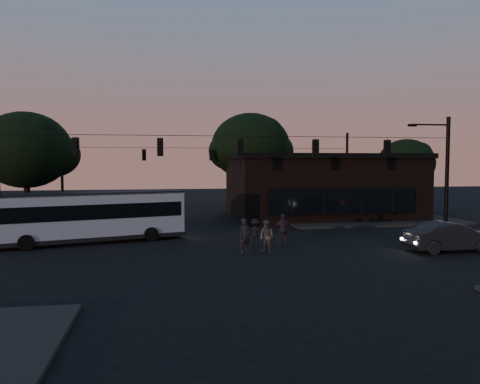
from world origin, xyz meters
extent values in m
plane|color=black|center=(0.00, 0.00, 0.00)|extent=(120.00, 120.00, 0.00)
cube|color=black|center=(12.00, 14.00, 0.07)|extent=(14.00, 10.00, 0.15)
cube|color=black|center=(-14.00, 14.00, 0.07)|extent=(14.00, 10.00, 0.15)
cube|color=black|center=(9.00, 16.00, 2.50)|extent=(15.00, 10.00, 5.00)
cube|color=black|center=(9.00, 16.00, 5.20)|extent=(15.40, 10.40, 0.40)
cube|color=black|center=(9.00, 10.88, 1.80)|extent=(11.50, 0.18, 2.00)
cylinder|color=black|center=(4.00, 22.00, 2.00)|extent=(0.44, 0.44, 4.00)
ellipsoid|color=black|center=(4.00, 22.00, 6.20)|extent=(7.60, 7.60, 6.46)
cylinder|color=black|center=(18.00, 18.00, 1.50)|extent=(0.44, 0.44, 3.00)
ellipsoid|color=black|center=(18.00, 18.00, 4.65)|extent=(5.20, 5.20, 4.42)
cylinder|color=black|center=(-14.00, 13.00, 1.80)|extent=(0.44, 0.44, 3.60)
ellipsoid|color=black|center=(-14.00, 13.00, 5.58)|extent=(6.40, 6.40, 5.44)
cylinder|color=black|center=(13.00, 4.00, 3.75)|extent=(0.24, 0.24, 7.50)
cylinder|color=black|center=(0.00, 4.00, 6.20)|extent=(26.00, 0.03, 0.03)
cube|color=black|center=(-9.00, 4.00, 5.55)|extent=(0.34, 0.30, 1.00)
cube|color=black|center=(-4.50, 4.00, 5.55)|extent=(0.34, 0.30, 1.00)
cube|color=black|center=(0.00, 4.00, 5.55)|extent=(0.34, 0.30, 1.00)
cube|color=black|center=(4.50, 4.00, 5.55)|extent=(0.34, 0.30, 1.00)
cube|color=black|center=(9.00, 4.00, 5.55)|extent=(0.34, 0.30, 1.00)
cylinder|color=black|center=(-13.00, 20.00, 3.75)|extent=(0.24, 0.24, 7.50)
cylinder|color=black|center=(13.00, 20.00, 3.75)|extent=(0.24, 0.24, 7.50)
cylinder|color=black|center=(0.00, 20.00, 6.00)|extent=(26.00, 0.03, 0.03)
cube|color=black|center=(-6.00, 20.00, 5.35)|extent=(0.34, 0.30, 1.00)
cube|color=black|center=(0.00, 20.00, 5.35)|extent=(0.34, 0.30, 1.00)
cube|color=black|center=(6.00, 20.00, 5.35)|extent=(0.34, 0.30, 1.00)
cube|color=#8999AF|center=(-8.43, 5.91, 1.66)|extent=(10.68, 5.18, 2.47)
cube|color=black|center=(-8.43, 5.91, 1.90)|extent=(10.29, 5.10, 0.85)
cube|color=black|center=(-8.43, 5.91, 2.89)|extent=(10.68, 5.18, 0.14)
cube|color=black|center=(-8.43, 5.91, 0.33)|extent=(10.80, 5.26, 0.24)
cylinder|color=black|center=(-11.61, 3.75, 0.43)|extent=(0.89, 0.46, 0.85)
cylinder|color=black|center=(-12.27, 6.03, 0.43)|extent=(0.89, 0.46, 0.85)
cylinder|color=black|center=(-5.10, 5.64, 0.43)|extent=(0.89, 0.46, 0.85)
cylinder|color=black|center=(-5.76, 7.92, 0.43)|extent=(0.89, 0.46, 0.85)
imported|color=black|center=(10.60, -0.12, 0.79)|extent=(4.82, 1.79, 1.57)
imported|color=black|center=(-0.20, 1.25, 0.89)|extent=(0.77, 0.67, 1.78)
imported|color=#474641|center=(0.93, 1.09, 0.85)|extent=(1.02, 1.05, 1.70)
imported|color=#2A222A|center=(2.26, 2.80, 0.91)|extent=(1.14, 0.68, 1.82)
imported|color=black|center=(0.71, 3.02, 0.77)|extent=(1.15, 0.93, 1.54)
camera|label=1|loc=(-4.37, -22.45, 4.72)|focal=35.00mm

